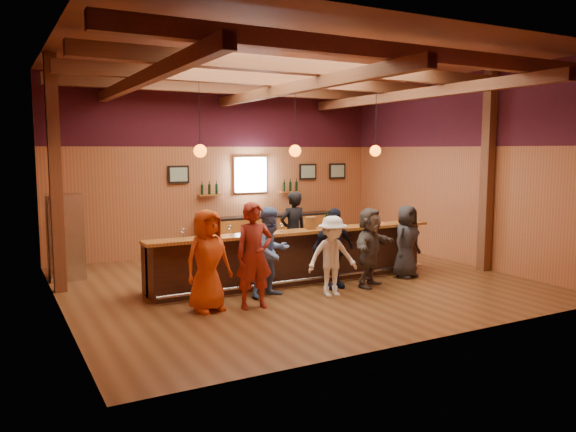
{
  "coord_description": "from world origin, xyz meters",
  "views": [
    {
      "loc": [
        -5.5,
        -9.92,
        2.73
      ],
      "look_at": [
        0.0,
        0.3,
        1.35
      ],
      "focal_mm": 35.0,
      "sensor_mm": 36.0,
      "label": 1
    }
  ],
  "objects_px": {
    "customer_navy": "(333,248)",
    "customer_orange": "(208,260)",
    "customer_brown": "(370,247)",
    "customer_dark": "(407,241)",
    "stainless_fridge": "(65,237)",
    "customer_denim": "(271,252)",
    "bartender": "(293,231)",
    "bottle_a": "(326,221)",
    "back_bar_cabinet": "(267,232)",
    "customer_redvest": "(254,256)",
    "customer_white": "(332,256)",
    "bar_counter": "(292,256)",
    "ice_bucket": "(310,223)"
  },
  "relations": [
    {
      "from": "customer_denim",
      "to": "bartender",
      "type": "bearing_deg",
      "value": 36.32
    },
    {
      "from": "stainless_fridge",
      "to": "bottle_a",
      "type": "xyz_separation_m",
      "value": [
        4.84,
        -2.62,
        0.33
      ]
    },
    {
      "from": "customer_denim",
      "to": "customer_navy",
      "type": "xyz_separation_m",
      "value": [
        1.36,
        0.0,
        -0.04
      ]
    },
    {
      "from": "customer_denim",
      "to": "customer_white",
      "type": "distance_m",
      "value": 1.14
    },
    {
      "from": "customer_brown",
      "to": "customer_dark",
      "type": "bearing_deg",
      "value": -15.65
    },
    {
      "from": "stainless_fridge",
      "to": "customer_denim",
      "type": "bearing_deg",
      "value": -46.64
    },
    {
      "from": "customer_redvest",
      "to": "bottle_a",
      "type": "distance_m",
      "value": 2.63
    },
    {
      "from": "back_bar_cabinet",
      "to": "customer_denim",
      "type": "distance_m",
      "value": 4.98
    },
    {
      "from": "customer_orange",
      "to": "customer_brown",
      "type": "distance_m",
      "value": 3.45
    },
    {
      "from": "bar_counter",
      "to": "back_bar_cabinet",
      "type": "xyz_separation_m",
      "value": [
        1.18,
        3.57,
        -0.05
      ]
    },
    {
      "from": "stainless_fridge",
      "to": "customer_redvest",
      "type": "bearing_deg",
      "value": -56.62
    },
    {
      "from": "back_bar_cabinet",
      "to": "customer_navy",
      "type": "distance_m",
      "value": 4.56
    },
    {
      "from": "customer_denim",
      "to": "stainless_fridge",
      "type": "bearing_deg",
      "value": 118.76
    },
    {
      "from": "customer_denim",
      "to": "bottle_a",
      "type": "distance_m",
      "value": 1.87
    },
    {
      "from": "customer_white",
      "to": "bottle_a",
      "type": "xyz_separation_m",
      "value": [
        0.65,
        1.25,
        0.48
      ]
    },
    {
      "from": "bar_counter",
      "to": "ice_bucket",
      "type": "distance_m",
      "value": 0.82
    },
    {
      "from": "back_bar_cabinet",
      "to": "customer_white",
      "type": "xyz_separation_m",
      "value": [
        -1.11,
        -4.99,
        0.28
      ]
    },
    {
      "from": "customer_navy",
      "to": "bartender",
      "type": "relative_size",
      "value": 0.88
    },
    {
      "from": "customer_white",
      "to": "customer_brown",
      "type": "bearing_deg",
      "value": 23.02
    },
    {
      "from": "back_bar_cabinet",
      "to": "bar_counter",
      "type": "bearing_deg",
      "value": -108.34
    },
    {
      "from": "customer_orange",
      "to": "customer_redvest",
      "type": "bearing_deg",
      "value": -27.56
    },
    {
      "from": "customer_white",
      "to": "ice_bucket",
      "type": "relative_size",
      "value": 5.97
    },
    {
      "from": "customer_redvest",
      "to": "customer_brown",
      "type": "bearing_deg",
      "value": 11.25
    },
    {
      "from": "customer_dark",
      "to": "bottle_a",
      "type": "xyz_separation_m",
      "value": [
        -1.59,
        0.7,
        0.45
      ]
    },
    {
      "from": "customer_dark",
      "to": "stainless_fridge",
      "type": "bearing_deg",
      "value": 136.3
    },
    {
      "from": "customer_brown",
      "to": "customer_dark",
      "type": "distance_m",
      "value": 1.19
    },
    {
      "from": "bottle_a",
      "to": "back_bar_cabinet",
      "type": "bearing_deg",
      "value": 83.03
    },
    {
      "from": "customer_redvest",
      "to": "customer_dark",
      "type": "relative_size",
      "value": 1.18
    },
    {
      "from": "bottle_a",
      "to": "bar_counter",
      "type": "bearing_deg",
      "value": 166.83
    },
    {
      "from": "customer_orange",
      "to": "customer_navy",
      "type": "relative_size",
      "value": 1.09
    },
    {
      "from": "bar_counter",
      "to": "customer_redvest",
      "type": "xyz_separation_m",
      "value": [
        -1.54,
        -1.46,
        0.4
      ]
    },
    {
      "from": "customer_orange",
      "to": "ice_bucket",
      "type": "bearing_deg",
      "value": 8.89
    },
    {
      "from": "customer_orange",
      "to": "customer_dark",
      "type": "distance_m",
      "value": 4.63
    },
    {
      "from": "customer_brown",
      "to": "customer_redvest",
      "type": "bearing_deg",
      "value": 158.11
    },
    {
      "from": "customer_dark",
      "to": "bartender",
      "type": "height_order",
      "value": "bartender"
    },
    {
      "from": "customer_navy",
      "to": "customer_orange",
      "type": "bearing_deg",
      "value": -174.69
    },
    {
      "from": "back_bar_cabinet",
      "to": "customer_redvest",
      "type": "xyz_separation_m",
      "value": [
        -2.72,
        -5.03,
        0.44
      ]
    },
    {
      "from": "customer_orange",
      "to": "ice_bucket",
      "type": "relative_size",
      "value": 6.88
    },
    {
      "from": "back_bar_cabinet",
      "to": "stainless_fridge",
      "type": "distance_m",
      "value": 5.43
    },
    {
      "from": "customer_brown",
      "to": "customer_white",
      "type": "bearing_deg",
      "value": 165.93
    },
    {
      "from": "back_bar_cabinet",
      "to": "stainless_fridge",
      "type": "bearing_deg",
      "value": -168.07
    },
    {
      "from": "stainless_fridge",
      "to": "customer_orange",
      "type": "xyz_separation_m",
      "value": [
        1.81,
        -3.69,
        -0.03
      ]
    },
    {
      "from": "customer_denim",
      "to": "customer_dark",
      "type": "height_order",
      "value": "customer_denim"
    },
    {
      "from": "customer_white",
      "to": "customer_dark",
      "type": "height_order",
      "value": "customer_dark"
    },
    {
      "from": "bar_counter",
      "to": "customer_brown",
      "type": "relative_size",
      "value": 3.96
    },
    {
      "from": "customer_navy",
      "to": "bottle_a",
      "type": "bearing_deg",
      "value": 65.95
    },
    {
      "from": "stainless_fridge",
      "to": "customer_dark",
      "type": "height_order",
      "value": "stainless_fridge"
    },
    {
      "from": "bar_counter",
      "to": "customer_redvest",
      "type": "relative_size",
      "value": 3.43
    },
    {
      "from": "bar_counter",
      "to": "customer_orange",
      "type": "relative_size",
      "value": 3.62
    },
    {
      "from": "customer_denim",
      "to": "customer_brown",
      "type": "relative_size",
      "value": 1.06
    }
  ]
}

